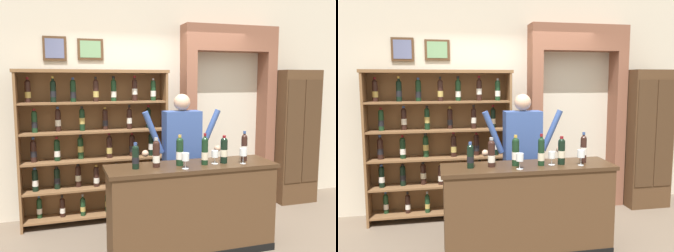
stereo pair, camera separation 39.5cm
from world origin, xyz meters
The scene contains 16 objects.
ground_plane centered at (0.00, 0.00, -0.01)m, with size 14.00×14.00×0.02m, color #6B5B4C.
back_wall centered at (0.00, 1.53, 1.66)m, with size 12.00×0.19×3.32m.
wine_shelf centered at (-0.87, 1.17, 1.05)m, with size 1.90×0.33×1.98m.
archway_doorway centered at (1.09, 1.40, 1.51)m, with size 1.42×0.45×2.62m.
side_cabinet centered at (2.12, 1.12, 1.00)m, with size 0.61×0.42×2.00m.
tasting_counter centered at (0.03, 0.00, 0.48)m, with size 1.82×0.52×0.96m.
shopkeeper centered at (0.09, 0.51, 1.05)m, with size 0.99×0.22×1.69m.
tasting_bottle_bianco centered at (-0.58, -0.01, 1.09)m, with size 0.07×0.07×0.27m.
tasting_bottle_super_tuscan centered at (-0.36, 0.00, 1.11)m, with size 0.08×0.08×0.31m.
tasting_bottle_brunello centered at (-0.11, 0.00, 1.12)m, with size 0.08×0.08×0.33m.
tasting_bottle_grappa centered at (0.16, -0.04, 1.11)m, with size 0.07×0.07×0.34m.
tasting_bottle_rosso centered at (0.39, -0.03, 1.11)m, with size 0.08×0.08×0.30m.
tasting_bottle_chianti centered at (0.65, 0.00, 1.12)m, with size 0.07×0.07×0.33m.
wine_glass_center centered at (0.28, -0.04, 1.06)m, with size 0.07×0.07×0.14m.
wine_glass_spare centered at (-0.10, -0.16, 1.08)m, with size 0.08×0.08×0.16m.
wine_glass_left centered at (0.57, -0.12, 1.09)m, with size 0.08×0.08×0.17m.
Camera 1 is at (-1.30, -3.51, 1.86)m, focal length 38.56 mm.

